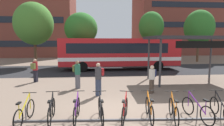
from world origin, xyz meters
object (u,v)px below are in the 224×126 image
city_bus (120,52)px  parked_bicycle_red_4 (125,111)px  commuter_olive_pack_0 (77,72)px  parked_bicycle_black_3 (101,110)px  commuter_navy_pack_3 (152,77)px  parked_bicycle_yellow_0 (25,113)px  parked_bicycle_purple_2 (77,110)px  street_tree_2 (81,29)px  parked_bicycle_black_1 (52,111)px  parked_bicycle_black_8 (221,109)px  street_tree_0 (34,24)px  street_tree_1 (151,27)px  parked_bicycle_orange_6 (174,110)px  transit_shelter (190,39)px  commuter_red_pack_2 (99,77)px  street_tree_3 (199,27)px  parked_bicycle_orange_5 (149,109)px  commuter_olive_pack_1 (35,69)px  parked_bicycle_purple_7 (197,110)px

city_bus → parked_bicycle_red_4: 12.18m
city_bus → commuter_olive_pack_0: 8.10m
parked_bicycle_black_3 → commuter_navy_pack_3: commuter_navy_pack_3 is taller
parked_bicycle_yellow_0 → parked_bicycle_purple_2: size_ratio=1.00×
parked_bicycle_black_3 → parked_bicycle_purple_2: bearing=79.4°
street_tree_2 → city_bus: bearing=-41.5°
parked_bicycle_black_1 → parked_bicycle_black_8: same height
street_tree_0 → street_tree_1: street_tree_0 is taller
parked_bicycle_orange_6 → transit_shelter: bearing=-19.1°
parked_bicycle_black_8 → street_tree_1: size_ratio=0.25×
commuter_red_pack_2 → street_tree_3: (14.39, 15.03, 3.84)m
street_tree_0 → parked_bicycle_black_8: bearing=-52.8°
parked_bicycle_orange_5 → parked_bicycle_orange_6: size_ratio=1.01×
street_tree_2 → commuter_red_pack_2: bearing=-81.3°
street_tree_0 → parked_bicycle_purple_2: bearing=-67.2°
commuter_olive_pack_0 → commuter_olive_pack_1: 3.74m
parked_bicycle_yellow_0 → street_tree_3: bearing=-41.0°
parked_bicycle_black_1 → parked_bicycle_red_4: size_ratio=1.03×
street_tree_1 → parked_bicycle_purple_2: bearing=-114.9°
commuter_olive_pack_1 → parked_bicycle_black_3: bearing=-133.1°
city_bus → commuter_navy_pack_3: city_bus is taller
parked_bicycle_yellow_0 → parked_bicycle_black_3: bearing=-88.2°
parked_bicycle_purple_7 → commuter_olive_pack_1: commuter_olive_pack_1 is taller
parked_bicycle_black_3 → commuter_navy_pack_3: (2.95, 3.26, 0.54)m
commuter_olive_pack_0 → parked_bicycle_yellow_0: bearing=-55.9°
parked_bicycle_black_8 → commuter_red_pack_2: 5.73m
parked_bicycle_orange_6 → street_tree_0: bearing=45.2°
parked_bicycle_black_3 → parked_bicycle_orange_5: 1.82m
transit_shelter → commuter_olive_pack_0: bearing=-171.3°
parked_bicycle_orange_5 → commuter_navy_pack_3: bearing=-11.9°
parked_bicycle_black_1 → city_bus: bearing=-24.8°
commuter_navy_pack_3 → city_bus: bearing=-138.7°
city_bus → commuter_navy_pack_3: (0.65, -8.68, -0.85)m
parked_bicycle_purple_2 → parked_bicycle_purple_7: (4.47, -0.34, 0.00)m
parked_bicycle_black_3 → street_tree_2: (-1.95, 15.69, 4.03)m
parked_bicycle_orange_5 → parked_bicycle_black_8: 2.70m
parked_bicycle_orange_6 → parked_bicycle_black_8: bearing=-78.9°
parked_bicycle_red_4 → commuter_red_pack_2: 3.42m
commuter_olive_pack_1 → parked_bicycle_purple_2: bearing=-138.3°
street_tree_3 → commuter_navy_pack_3: bearing=-127.4°
city_bus → transit_shelter: size_ratio=2.05×
parked_bicycle_orange_5 → street_tree_3: bearing=-27.5°
city_bus → commuter_red_pack_2: bearing=-105.0°
city_bus → commuter_olive_pack_1: size_ratio=7.16×
city_bus → parked_bicycle_yellow_0: city_bus is taller
parked_bicycle_black_1 → transit_shelter: (8.21, 5.70, 2.69)m
city_bus → parked_bicycle_black_8: bearing=-79.9°
transit_shelter → commuter_olive_pack_1: 11.17m
parked_bicycle_orange_6 → street_tree_3: size_ratio=0.23×
parked_bicycle_black_8 → commuter_olive_pack_1: commuter_olive_pack_1 is taller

